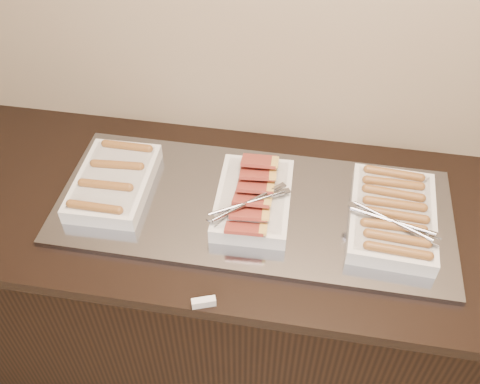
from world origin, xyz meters
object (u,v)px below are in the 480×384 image
dish_left (114,181)px  dish_right (393,216)px  counter (247,291)px  warming_tray (253,207)px  dish_center (253,199)px

dish_left → dish_right: bearing=-1.7°
counter → warming_tray: bearing=0.0°
warming_tray → dish_left: dish_left is taller
dish_right → counter: bearing=-178.3°
counter → dish_left: dish_left is taller
counter → dish_left: 0.65m
counter → dish_center: (0.02, -0.00, 0.50)m
dish_left → dish_center: (0.44, -0.00, 0.00)m
counter → warming_tray: 0.46m
warming_tray → dish_center: 0.04m
counter → dish_center: bearing=-16.7°
dish_left → dish_center: dish_center is taller
warming_tray → dish_left: bearing=180.0°
warming_tray → counter: bearing=180.0°
warming_tray → dish_left: size_ratio=3.52×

